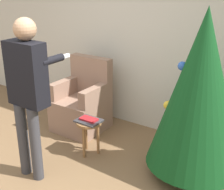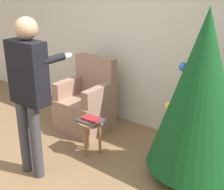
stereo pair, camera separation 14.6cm
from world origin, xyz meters
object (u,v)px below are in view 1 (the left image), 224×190
christmas_tree (200,91)px  side_stool (89,128)px  person_standing (28,86)px  armchair (83,105)px

christmas_tree → side_stool: 1.45m
person_standing → armchair: bearing=102.6°
armchair → person_standing: 1.42m
person_standing → side_stool: bearing=69.3°
armchair → side_stool: armchair is taller
christmas_tree → person_standing: christmas_tree is taller
christmas_tree → person_standing: 1.80m
christmas_tree → armchair: size_ratio=1.80×
christmas_tree → armchair: bearing=172.7°
christmas_tree → person_standing: size_ratio=1.07×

